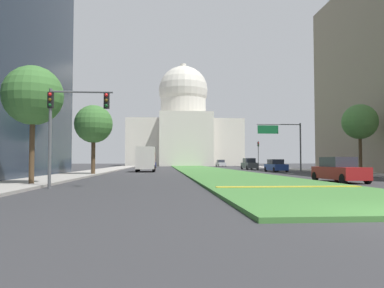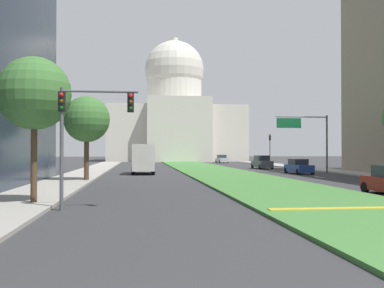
# 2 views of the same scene
# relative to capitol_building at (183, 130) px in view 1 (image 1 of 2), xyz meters

# --- Properties ---
(ground_plane) EXTENTS (260.00, 260.00, 0.00)m
(ground_plane) POSITION_rel_capitol_building_xyz_m (0.00, -51.70, -10.81)
(ground_plane) COLOR #333335
(grass_median) EXTENTS (8.02, 94.39, 0.14)m
(grass_median) POSITION_rel_capitol_building_xyz_m (0.00, -56.95, -10.74)
(grass_median) COLOR #427A38
(grass_median) RESTS_ON ground_plane
(median_curb_nose) EXTENTS (7.22, 0.50, 0.04)m
(median_curb_nose) POSITION_rel_capitol_building_xyz_m (0.00, -94.50, -10.65)
(median_curb_nose) COLOR gold
(median_curb_nose) RESTS_ON grass_median
(lane_dashes_right) EXTENTS (0.16, 36.94, 0.01)m
(lane_dashes_right) POSITION_rel_capitol_building_xyz_m (8.28, -71.84, -10.80)
(lane_dashes_right) COLOR silver
(lane_dashes_right) RESTS_ON ground_plane
(sidewalk_left) EXTENTS (4.00, 94.39, 0.15)m
(sidewalk_left) POSITION_rel_capitol_building_xyz_m (-14.54, -62.19, -10.73)
(sidewalk_left) COLOR #9E9991
(sidewalk_left) RESTS_ON ground_plane
(sidewalk_right) EXTENTS (4.00, 94.39, 0.15)m
(sidewalk_right) POSITION_rel_capitol_building_xyz_m (14.54, -62.19, -10.73)
(sidewalk_right) COLOR #9E9991
(sidewalk_right) RESTS_ON ground_plane
(capitol_building) EXTENTS (32.44, 28.65, 31.01)m
(capitol_building) POSITION_rel_capitol_building_xyz_m (0.00, 0.00, 0.00)
(capitol_building) COLOR beige
(capitol_building) RESTS_ON ground_plane
(traffic_light_near_left) EXTENTS (3.34, 0.35, 5.20)m
(traffic_light_near_left) POSITION_rel_capitol_building_xyz_m (-11.20, -92.68, -7.01)
(traffic_light_near_left) COLOR #515456
(traffic_light_near_left) RESTS_ON ground_plane
(traffic_light_far_right) EXTENTS (0.28, 0.35, 5.20)m
(traffic_light_far_right) POSITION_rel_capitol_building_xyz_m (12.04, -42.14, -7.49)
(traffic_light_far_right) COLOR #515456
(traffic_light_far_right) RESTS_ON ground_plane
(overhead_guide_sign) EXTENTS (6.04, 0.20, 6.50)m
(overhead_guide_sign) POSITION_rel_capitol_building_xyz_m (9.96, -63.65, -6.14)
(overhead_guide_sign) COLOR #515456
(overhead_guide_sign) RESTS_ON ground_plane
(street_tree_left_near) EXTENTS (3.40, 3.40, 6.88)m
(street_tree_left_near) POSITION_rel_capitol_building_xyz_m (-13.63, -90.64, -5.65)
(street_tree_left_near) COLOR #4C3823
(street_tree_left_near) RESTS_ON ground_plane
(street_tree_left_mid) EXTENTS (3.76, 3.76, 6.96)m
(street_tree_left_mid) POSITION_rel_capitol_building_xyz_m (-13.05, -74.89, -5.76)
(street_tree_left_mid) COLOR #4C3823
(street_tree_left_mid) RESTS_ON ground_plane
(street_tree_right_mid) EXTENTS (3.59, 3.59, 7.25)m
(street_tree_right_mid) POSITION_rel_capitol_building_xyz_m (14.00, -75.66, -5.39)
(street_tree_right_mid) COLOR #4C3823
(street_tree_right_mid) RESTS_ON ground_plane
(sedan_lead_stopped) EXTENTS (2.07, 4.74, 1.68)m
(sedan_lead_stopped) POSITION_rel_capitol_building_xyz_m (5.54, -88.40, -10.02)
(sedan_lead_stopped) COLOR maroon
(sedan_lead_stopped) RESTS_ON ground_plane
(sedan_midblock) EXTENTS (2.06, 4.26, 1.62)m
(sedan_midblock) POSITION_rel_capitol_building_xyz_m (8.40, -65.07, -10.04)
(sedan_midblock) COLOR navy
(sedan_midblock) RESTS_ON ground_plane
(sedan_distant) EXTENTS (2.06, 4.47, 1.86)m
(sedan_distant) POSITION_rel_capitol_building_xyz_m (8.08, -51.56, -9.95)
(sedan_distant) COLOR #4C5156
(sedan_distant) RESTS_ON ground_plane
(sedan_far_horizon) EXTENTS (2.14, 4.49, 1.79)m
(sedan_far_horizon) POSITION_rel_capitol_building_xyz_m (-8.53, -36.32, -9.97)
(sedan_far_horizon) COLOR navy
(sedan_far_horizon) RESTS_ON ground_plane
(sedan_very_far) EXTENTS (2.02, 4.27, 1.67)m
(sedan_very_far) POSITION_rel_capitol_building_xyz_m (7.88, -22.26, -10.02)
(sedan_very_far) COLOR #BCBCC1
(sedan_very_far) RESTS_ON ground_plane
(box_truck_delivery) EXTENTS (2.40, 6.40, 3.20)m
(box_truck_delivery) POSITION_rel_capitol_building_xyz_m (-8.38, -63.50, -9.13)
(box_truck_delivery) COLOR maroon
(box_truck_delivery) RESTS_ON ground_plane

